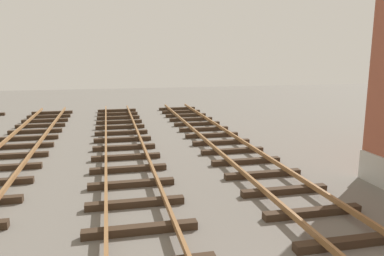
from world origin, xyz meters
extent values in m
cube|color=#38281C|center=(1.41, 2.99, 0.09)|extent=(2.50, 0.24, 0.18)
cube|color=#38281C|center=(1.41, 4.48, 0.09)|extent=(2.50, 0.24, 0.18)
cube|color=#38281C|center=(1.41, 5.97, 0.09)|extent=(2.50, 0.24, 0.18)
cube|color=#38281C|center=(1.41, 7.47, 0.09)|extent=(2.50, 0.24, 0.18)
cube|color=#38281C|center=(1.41, 8.96, 0.09)|extent=(2.50, 0.24, 0.18)
cube|color=#38281C|center=(1.41, 10.46, 0.09)|extent=(2.50, 0.24, 0.18)
cube|color=#38281C|center=(1.41, 11.95, 0.09)|extent=(2.50, 0.24, 0.18)
cube|color=#38281C|center=(1.41, 13.44, 0.09)|extent=(2.50, 0.24, 0.18)
cube|color=#38281C|center=(1.41, 14.94, 0.09)|extent=(2.50, 0.24, 0.18)
cube|color=#38281C|center=(1.41, 16.43, 0.09)|extent=(2.50, 0.24, 0.18)
cube|color=#38281C|center=(1.41, 17.92, 0.09)|extent=(2.50, 0.24, 0.18)
cube|color=#38281C|center=(1.41, 19.42, 0.09)|extent=(2.50, 0.24, 0.18)
cube|color=#38281C|center=(1.41, 20.91, 0.09)|extent=(2.50, 0.24, 0.18)
cube|color=#38281C|center=(1.41, 22.40, 0.09)|extent=(2.50, 0.24, 0.18)
cube|color=#38281C|center=(-2.70, 4.48, 0.09)|extent=(2.50, 0.24, 0.18)
cube|color=#38281C|center=(-2.70, 5.97, 0.09)|extent=(2.50, 0.24, 0.18)
cube|color=#38281C|center=(-2.70, 7.47, 0.09)|extent=(2.50, 0.24, 0.18)
cube|color=#38281C|center=(-2.70, 8.96, 0.09)|extent=(2.50, 0.24, 0.18)
cube|color=#38281C|center=(-2.70, 10.46, 0.09)|extent=(2.50, 0.24, 0.18)
cube|color=#38281C|center=(-2.70, 11.95, 0.09)|extent=(2.50, 0.24, 0.18)
cube|color=#38281C|center=(-2.70, 13.44, 0.09)|extent=(2.50, 0.24, 0.18)
cube|color=#38281C|center=(-2.70, 14.94, 0.09)|extent=(2.50, 0.24, 0.18)
cube|color=#38281C|center=(-2.70, 16.43, 0.09)|extent=(2.50, 0.24, 0.18)
cube|color=#38281C|center=(-2.70, 17.92, 0.09)|extent=(2.50, 0.24, 0.18)
cube|color=#38281C|center=(-2.70, 19.42, 0.09)|extent=(2.50, 0.24, 0.18)
cube|color=#38281C|center=(-2.70, 20.91, 0.09)|extent=(2.50, 0.24, 0.18)
cube|color=#38281C|center=(-2.70, 22.40, 0.09)|extent=(2.50, 0.24, 0.18)
cube|color=#38281C|center=(-6.80, 10.03, 0.09)|extent=(2.50, 0.24, 0.18)
cube|color=#38281C|center=(-6.80, 11.58, 0.09)|extent=(2.50, 0.24, 0.18)
cube|color=#38281C|center=(-6.80, 13.12, 0.09)|extent=(2.50, 0.24, 0.18)
cube|color=#38281C|center=(-6.80, 14.66, 0.09)|extent=(2.50, 0.24, 0.18)
cube|color=#38281C|center=(-6.80, 16.21, 0.09)|extent=(2.50, 0.24, 0.18)
cube|color=#38281C|center=(-6.80, 17.75, 0.09)|extent=(2.50, 0.24, 0.18)
cube|color=#38281C|center=(-6.80, 19.29, 0.09)|extent=(2.50, 0.24, 0.18)
cube|color=#38281C|center=(-6.80, 20.84, 0.09)|extent=(2.50, 0.24, 0.18)
cube|color=#38281C|center=(-6.80, 22.38, 0.09)|extent=(2.50, 0.24, 0.18)
camera|label=1|loc=(-3.27, -3.16, 3.82)|focal=35.31mm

